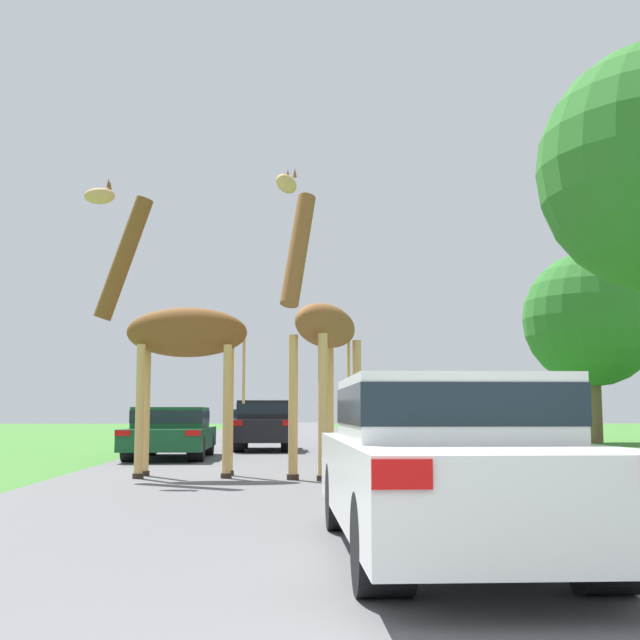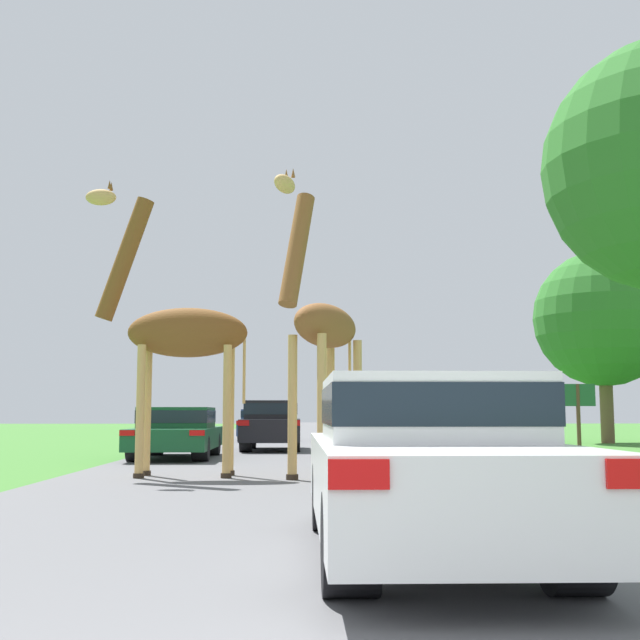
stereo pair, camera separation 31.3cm
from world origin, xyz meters
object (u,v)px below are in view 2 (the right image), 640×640
at_px(car_verge_right, 177,431).
at_px(sign_post, 578,410).
at_px(car_queue_left, 271,424).
at_px(car_far_ahead, 397,429).
at_px(car_lead_maroon, 425,459).
at_px(car_queue_right, 262,424).
at_px(giraffe_near_road, 322,328).
at_px(giraffe_companion, 178,330).
at_px(tree_centre_back, 603,318).

height_order(car_verge_right, sign_post, sign_post).
height_order(car_queue_left, car_far_ahead, car_queue_left).
relative_size(car_lead_maroon, sign_post, 2.79).
bearing_deg(car_queue_right, car_lead_maroon, -84.72).
distance_m(car_queue_left, car_far_ahead, 5.58).
distance_m(giraffe_near_road, car_verge_right, 7.30).
distance_m(giraffe_companion, car_queue_right, 18.11).
bearing_deg(car_verge_right, sign_post, -27.07).
relative_size(giraffe_near_road, tree_centre_back, 0.72).
xyz_separation_m(car_queue_right, car_far_ahead, (3.84, -12.53, 0.05)).
distance_m(car_queue_right, car_far_ahead, 13.11).
bearing_deg(car_lead_maroon, car_verge_right, 106.28).
bearing_deg(car_lead_maroon, giraffe_companion, 111.83).
distance_m(car_verge_right, sign_post, 9.64).
height_order(giraffe_companion, car_verge_right, giraffe_companion).
xyz_separation_m(car_queue_left, car_far_ahead, (3.24, -4.55, -0.06)).
bearing_deg(tree_centre_back, car_far_ahead, -133.17).
relative_size(car_verge_right, sign_post, 2.62).
relative_size(tree_centre_back, sign_post, 4.26).
relative_size(car_lead_maroon, tree_centre_back, 0.65).
distance_m(tree_centre_back, sign_post, 15.31).
bearing_deg(car_queue_right, tree_centre_back, -12.69).
bearing_deg(sign_post, car_queue_left, 126.45).
height_order(giraffe_companion, car_lead_maroon, giraffe_companion).
bearing_deg(car_lead_maroon, sign_post, 63.95).
height_order(giraffe_near_road, car_verge_right, giraffe_near_road).
height_order(car_far_ahead, sign_post, sign_post).
xyz_separation_m(car_lead_maroon, tree_centre_back, (10.48, 23.03, 3.88)).
height_order(giraffe_near_road, car_queue_left, giraffe_near_road).
distance_m(car_far_ahead, car_verge_right, 5.47).
relative_size(car_queue_left, tree_centre_back, 0.55).
bearing_deg(car_queue_right, car_verge_right, -97.53).
bearing_deg(tree_centre_back, car_queue_left, -157.50).
bearing_deg(car_lead_maroon, car_queue_right, 95.28).
distance_m(car_queue_left, sign_post, 10.70).
bearing_deg(car_queue_left, car_queue_right, 94.34).
bearing_deg(sign_post, car_queue_right, 112.76).
relative_size(giraffe_near_road, sign_post, 3.06).
bearing_deg(car_verge_right, giraffe_near_road, -60.92).
xyz_separation_m(car_lead_maroon, car_queue_right, (-2.39, 25.93, -0.08)).
distance_m(car_far_ahead, tree_centre_back, 13.77).
bearing_deg(tree_centre_back, giraffe_companion, -132.14).
height_order(car_lead_maroon, sign_post, sign_post).
xyz_separation_m(car_lead_maroon, car_verge_right, (-4.01, 13.72, -0.08)).
bearing_deg(giraffe_near_road, car_lead_maroon, 123.28).
bearing_deg(giraffe_near_road, car_far_ahead, -80.45).
bearing_deg(car_verge_right, car_queue_left, 62.28).
xyz_separation_m(giraffe_near_road, car_verge_right, (-3.42, 6.15, -1.95)).
bearing_deg(car_lead_maroon, car_far_ahead, 83.83).
bearing_deg(car_lead_maroon, giraffe_near_road, 94.45).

